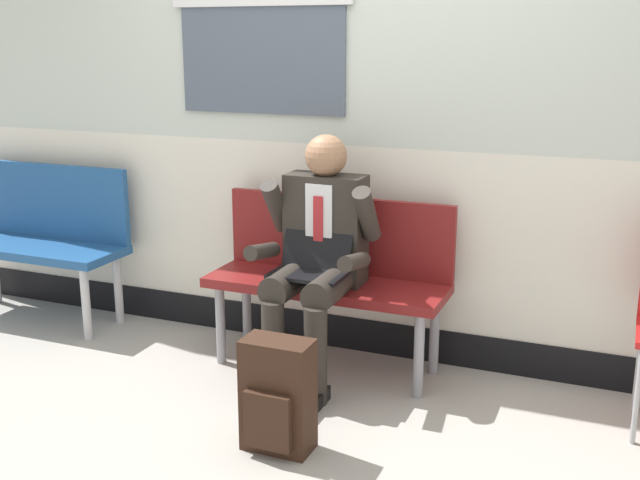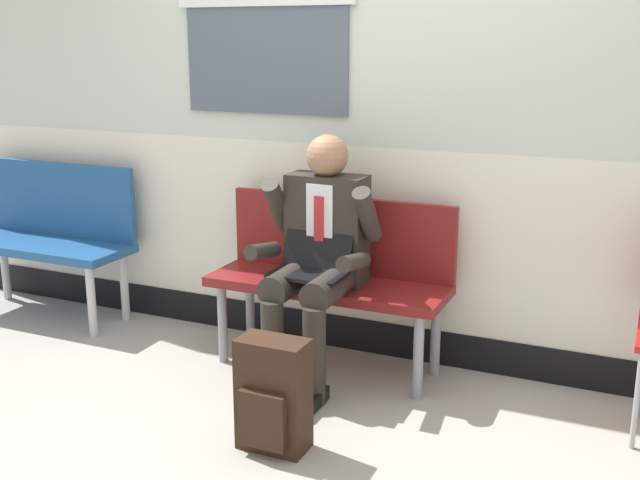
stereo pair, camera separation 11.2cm
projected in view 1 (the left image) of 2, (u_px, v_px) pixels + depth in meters
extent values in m
plane|color=#9E9991|center=(319.00, 397.00, 3.75)|extent=(18.00, 18.00, 0.00)
cube|color=silver|center=(367.00, 233.00, 4.19)|extent=(5.69, 0.12, 0.95)
cube|color=black|center=(366.00, 331.00, 4.34)|extent=(5.69, 0.14, 0.19)
cube|color=#4C5666|center=(260.00, 0.00, 4.04)|extent=(0.96, 0.02, 1.18)
cube|color=silver|center=(259.00, 0.00, 4.03)|extent=(1.04, 0.03, 0.06)
cube|color=maroon|center=(326.00, 285.00, 3.97)|extent=(1.24, 0.42, 0.05)
cube|color=maroon|center=(339.00, 234.00, 4.07)|extent=(1.24, 0.04, 0.41)
cylinder|color=gray|center=(221.00, 325.00, 4.09)|extent=(0.05, 0.05, 0.43)
cylinder|color=gray|center=(247.00, 307.00, 4.36)|extent=(0.05, 0.05, 0.43)
cylinder|color=gray|center=(419.00, 355.00, 3.69)|extent=(0.05, 0.05, 0.43)
cylinder|color=gray|center=(434.00, 334.00, 3.96)|extent=(0.05, 0.05, 0.43)
cube|color=navy|center=(34.00, 248.00, 4.67)|extent=(1.13, 0.42, 0.05)
cube|color=navy|center=(51.00, 201.00, 4.77)|extent=(1.13, 0.04, 0.46)
cylinder|color=#B7B7BC|center=(86.00, 304.00, 4.42)|extent=(0.05, 0.05, 0.43)
cylinder|color=#B7B7BC|center=(118.00, 288.00, 4.69)|extent=(0.05, 0.05, 0.43)
cylinder|color=#2D2823|center=(289.00, 281.00, 3.80)|extent=(0.15, 0.40, 0.15)
cylinder|color=#2D2823|center=(273.00, 349.00, 3.70)|extent=(0.11, 0.11, 0.48)
cube|color=black|center=(269.00, 394.00, 3.70)|extent=(0.10, 0.26, 0.07)
cylinder|color=#2D2823|center=(331.00, 287.00, 3.72)|extent=(0.15, 0.40, 0.15)
cylinder|color=#2D2823|center=(316.00, 356.00, 3.62)|extent=(0.11, 0.11, 0.48)
cube|color=black|center=(311.00, 402.00, 3.62)|extent=(0.10, 0.26, 0.07)
cube|color=#2D2823|center=(326.00, 229.00, 3.89)|extent=(0.40, 0.18, 0.55)
cube|color=silver|center=(319.00, 223.00, 3.79)|extent=(0.14, 0.01, 0.39)
cube|color=#B22328|center=(318.00, 229.00, 3.80)|extent=(0.05, 0.01, 0.33)
sphere|color=#9E7051|center=(326.00, 156.00, 3.80)|extent=(0.21, 0.21, 0.21)
cylinder|color=#2D2823|center=(277.00, 206.00, 3.89)|extent=(0.09, 0.25, 0.30)
cylinder|color=#2D2823|center=(262.00, 251.00, 3.79)|extent=(0.08, 0.27, 0.12)
cylinder|color=#2D2823|center=(367.00, 214.00, 3.71)|extent=(0.09, 0.25, 0.30)
cylinder|color=#2D2823|center=(354.00, 262.00, 3.61)|extent=(0.08, 0.27, 0.12)
cube|color=black|center=(307.00, 275.00, 3.72)|extent=(0.36, 0.22, 0.02)
cube|color=black|center=(318.00, 246.00, 3.81)|extent=(0.36, 0.08, 0.21)
cube|color=#331E14|center=(278.00, 395.00, 3.22)|extent=(0.29, 0.16, 0.49)
cube|color=#331E14|center=(268.00, 421.00, 3.15)|extent=(0.21, 0.04, 0.24)
cylinder|color=#A5A5AA|center=(637.00, 396.00, 3.26)|extent=(0.02, 0.02, 0.44)
cylinder|color=#A5A5AA|center=(638.00, 367.00, 3.55)|extent=(0.02, 0.02, 0.44)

